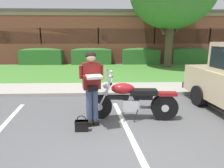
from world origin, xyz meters
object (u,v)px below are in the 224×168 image
Objects in this scene: hedge_center_left at (92,56)px; hedge_center_right at (141,56)px; hedge_right at (189,56)px; brick_building at (100,37)px; rider_person at (92,82)px; handbag at (82,125)px; motorcycle at (135,100)px; hedge_left at (42,56)px.

hedge_center_right is (3.67, 0.00, -0.00)m from hedge_center_left.
hedge_right is 0.11× the size of brick_building.
hedge_center_right is (2.98, 10.10, -0.36)m from rider_person.
handbag is at bearing -90.09° from brick_building.
motorcycle is at bearing 25.58° from handbag.
motorcycle is 6.23× the size of handbag.
hedge_center_left is 7.35m from hedge_right.
hedge_right is (3.67, 0.00, 0.00)m from hedge_center_right.
hedge_center_left is at bearing 92.62° from handbag.
rider_person is 16.36m from brick_building.
brick_building is at bearing 137.70° from hedge_right.
hedge_center_left is at bearing 99.90° from motorcycle.
rider_person is at bearing -106.44° from hedge_center_right.
rider_person is 0.07× the size of brick_building.
hedge_center_left is 3.67m from hedge_center_right.
hedge_left is 1.11× the size of hedge_center_right.
brick_building is (4.18, 6.23, 1.35)m from hedge_left.
handbag is 0.13× the size of hedge_right.
motorcycle is 1.41m from handbag.
rider_person is 12.10m from hedge_right.
rider_person reaches higher than motorcycle.
hedge_center_left is 0.12× the size of brick_building.
hedge_center_left and hedge_center_right have the same top height.
hedge_left is at bearing 118.74° from motorcycle.
hedge_right is at bearing 56.59° from handbag.
motorcycle is 1.32× the size of rider_person.
hedge_left is at bearing 113.37° from rider_person.
brick_building reaches higher than rider_person.
rider_person is 0.94m from handbag.
rider_person is (-1.02, -0.28, 0.52)m from motorcycle.
brick_building reaches higher than hedge_left.
handbag is 10.91m from hedge_center_right.
motorcycle reaches higher than hedge_center_right.
hedge_left is (-5.39, 9.82, 0.16)m from motorcycle.
hedge_left is 3.67m from hedge_center_left.
handbag is at bearing -123.41° from hedge_right.
motorcycle is at bearing 15.43° from rider_person.
hedge_right is (11.02, 0.00, -0.00)m from hedge_left.
hedge_left is (-4.37, 10.10, -0.36)m from rider_person.
hedge_right is (7.35, 0.00, 0.00)m from hedge_center_left.
handbag is (-0.22, -0.31, -0.86)m from rider_person.
hedge_right is at bearing -42.30° from brick_building.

